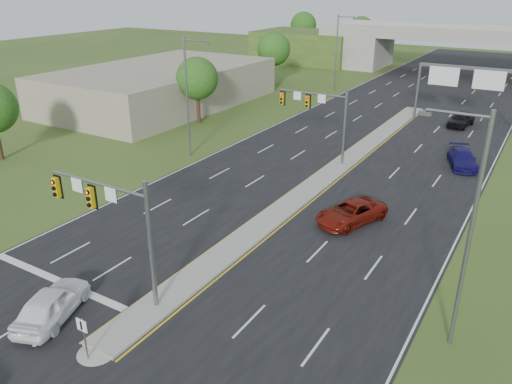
{
  "coord_description": "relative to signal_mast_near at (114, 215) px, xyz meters",
  "views": [
    {
      "loc": [
        15.39,
        -15.56,
        15.53
      ],
      "look_at": [
        0.18,
        9.6,
        3.0
      ],
      "focal_mm": 35.0,
      "sensor_mm": 36.0,
      "label": 1
    }
  ],
  "objects": [
    {
      "name": "commercial_building",
      "position": [
        -27.74,
        35.07,
        -2.23
      ],
      "size": [
        18.0,
        30.0,
        5.0
      ],
      "primitive_type": "cube",
      "color": "gray",
      "rests_on": "ground"
    },
    {
      "name": "tree_l_mid",
      "position": [
        -21.74,
        55.07,
        0.78
      ],
      "size": [
        5.2,
        5.2,
        8.12
      ],
      "color": "#382316",
      "rests_on": "ground"
    },
    {
      "name": "median_nose",
      "position": [
        2.26,
        -3.93,
        -4.63
      ],
      "size": [
        2.0,
        2.0,
        0.16
      ],
      "primitive_type": "cone",
      "color": "gray",
      "rests_on": "road"
    },
    {
      "name": "car_white",
      "position": [
        -1.55,
        -3.21,
        -3.88
      ],
      "size": [
        3.51,
        5.21,
        1.65
      ],
      "primitive_type": "imported",
      "rotation": [
        0.0,
        0.0,
        3.5
      ],
      "color": "white",
      "rests_on": "road"
    },
    {
      "name": "signal_mast_far",
      "position": [
        0.0,
        25.0,
        0.0
      ],
      "size": [
        6.62,
        0.6,
        7.0
      ],
      "color": "slate",
      "rests_on": "ground"
    },
    {
      "name": "car_far_c",
      "position": [
        8.97,
        44.34,
        -3.88
      ],
      "size": [
        2.6,
        5.08,
        1.66
      ],
      "primitive_type": "imported",
      "rotation": [
        0.0,
        0.0,
        -0.14
      ],
      "color": "black",
      "rests_on": "road"
    },
    {
      "name": "car_far_a",
      "position": [
        7.21,
        14.46,
        -3.95
      ],
      "size": [
        4.29,
        5.95,
        1.5
      ],
      "primitive_type": "imported",
      "rotation": [
        0.0,
        0.0,
        -0.37
      ],
      "color": "maroon",
      "rests_on": "road"
    },
    {
      "name": "lane_markings",
      "position": [
        1.66,
        28.99,
        -4.7
      ],
      "size": [
        23.72,
        160.0,
        0.01
      ],
      "color": "gold",
      "rests_on": "road"
    },
    {
      "name": "lightpole_l_far",
      "position": [
        -11.03,
        55.07,
        1.38
      ],
      "size": [
        2.85,
        0.25,
        11.0
      ],
      "color": "slate",
      "rests_on": "ground"
    },
    {
      "name": "tree_back_b",
      "position": [
        -21.74,
        94.07,
        0.78
      ],
      "size": [
        5.6,
        5.6,
        8.32
      ],
      "color": "#382316",
      "rests_on": "ground"
    },
    {
      "name": "ground",
      "position": [
        2.26,
        0.07,
        -4.73
      ],
      "size": [
        240.0,
        240.0,
        0.0
      ],
      "primitive_type": "plane",
      "color": "#374E1B",
      "rests_on": "ground"
    },
    {
      "name": "sign_gantry",
      "position": [
        8.95,
        44.99,
        0.51
      ],
      "size": [
        11.58,
        0.44,
        6.67
      ],
      "color": "slate",
      "rests_on": "ground"
    },
    {
      "name": "signal_mast_near",
      "position": [
        0.0,
        0.0,
        0.0
      ],
      "size": [
        6.62,
        0.6,
        7.0
      ],
      "color": "slate",
      "rests_on": "ground"
    },
    {
      "name": "tree_l_near",
      "position": [
        -17.74,
        30.07,
        0.45
      ],
      "size": [
        4.8,
        4.8,
        7.6
      ],
      "color": "#382316",
      "rests_on": "ground"
    },
    {
      "name": "lightpole_r_near",
      "position": [
        15.56,
        5.07,
        1.38
      ],
      "size": [
        2.85,
        0.25,
        11.0
      ],
      "color": "slate",
      "rests_on": "ground"
    },
    {
      "name": "lightpole_l_mid",
      "position": [
        -11.03,
        20.07,
        1.38
      ],
      "size": [
        2.85,
        0.25,
        11.0
      ],
      "color": "slate",
      "rests_on": "ground"
    },
    {
      "name": "keep_right_sign",
      "position": [
        2.26,
        -4.45,
        -3.21
      ],
      "size": [
        0.6,
        0.13,
        2.2
      ],
      "color": "slate",
      "rests_on": "ground"
    },
    {
      "name": "overpass",
      "position": [
        2.26,
        80.07,
        -1.17
      ],
      "size": [
        80.0,
        14.0,
        8.1
      ],
      "color": "gray",
      "rests_on": "ground"
    },
    {
      "name": "median",
      "position": [
        2.26,
        23.07,
        -4.63
      ],
      "size": [
        2.0,
        54.0,
        0.16
      ],
      "primitive_type": "cube",
      "color": "gray",
      "rests_on": "road"
    },
    {
      "name": "tree_back_a",
      "position": [
        -35.74,
        94.07,
        1.11
      ],
      "size": [
        6.0,
        6.0,
        8.85
      ],
      "color": "#382316",
      "rests_on": "ground"
    },
    {
      "name": "road",
      "position": [
        2.26,
        35.07,
        -4.72
      ],
      "size": [
        24.0,
        160.0,
        0.02
      ],
      "primitive_type": "cube",
      "color": "black",
      "rests_on": "ground"
    },
    {
      "name": "car_far_b",
      "position": [
        11.65,
        30.29,
        -3.96
      ],
      "size": [
        3.68,
        5.54,
        1.49
      ],
      "primitive_type": "imported",
      "rotation": [
        0.0,
        0.0,
        0.34
      ],
      "color": "#140D53",
      "rests_on": "road"
    }
  ]
}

